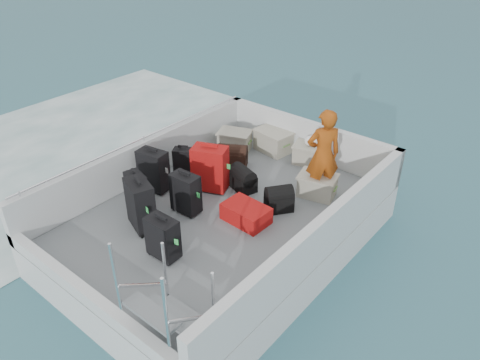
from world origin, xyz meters
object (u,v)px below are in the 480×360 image
at_px(suitcase_3, 141,205).
at_px(crate_3, 317,186).
at_px(suitcase_5, 210,169).
at_px(crate_0, 235,141).
at_px(suitcase_6, 163,238).
at_px(passenger, 323,155).
at_px(suitcase_2, 184,162).
at_px(suitcase_0, 137,192).
at_px(suitcase_1, 154,171).
at_px(suitcase_4, 186,194).
at_px(suitcase_8, 246,213).
at_px(crate_1, 273,142).
at_px(crate_2, 310,155).

relative_size(suitcase_3, crate_3, 1.35).
bearing_deg(suitcase_5, crate_0, 91.40).
distance_m(suitcase_3, suitcase_6, 0.78).
height_order(crate_3, passenger, passenger).
distance_m(suitcase_2, crate_3, 2.33).
distance_m(suitcase_0, crate_3, 2.87).
xyz_separation_m(suitcase_0, suitcase_1, (-0.24, 0.55, 0.05)).
height_order(suitcase_0, suitcase_1, suitcase_1).
relative_size(suitcase_4, suitcase_8, 0.95).
bearing_deg(suitcase_1, passenger, 26.42).
bearing_deg(suitcase_1, suitcase_3, -60.89).
distance_m(suitcase_3, suitcase_4, 0.73).
bearing_deg(crate_1, suitcase_3, -91.09).
distance_m(suitcase_4, suitcase_8, 0.97).
bearing_deg(suitcase_1, crate_0, 77.69).
bearing_deg(suitcase_3, crate_0, 121.47).
relative_size(suitcase_1, passenger, 0.47).
bearing_deg(suitcase_8, suitcase_0, 121.23).
bearing_deg(suitcase_6, crate_2, 87.06).
height_order(suitcase_3, crate_0, suitcase_3).
relative_size(suitcase_5, suitcase_8, 1.13).
xyz_separation_m(suitcase_0, passenger, (1.98, 2.13, 0.45)).
relative_size(suitcase_5, passenger, 0.51).
height_order(suitcase_4, suitcase_6, suitcase_4).
height_order(suitcase_1, suitcase_8, suitcase_1).
bearing_deg(suitcase_4, crate_0, 107.46).
distance_m(suitcase_5, suitcase_8, 1.11).
distance_m(suitcase_0, crate_2, 3.22).
xyz_separation_m(suitcase_0, suitcase_5, (0.47, 1.15, 0.07)).
bearing_deg(crate_3, crate_1, 151.15).
relative_size(suitcase_2, passenger, 0.34).
bearing_deg(crate_3, suitcase_6, -106.92).
distance_m(suitcase_0, passenger, 2.94).
bearing_deg(crate_0, suitcase_6, -66.99).
height_order(suitcase_3, crate_2, suitcase_3).
distance_m(suitcase_5, crate_2, 1.98).
height_order(suitcase_6, crate_2, suitcase_6).
bearing_deg(suitcase_5, suitcase_8, -40.56).
bearing_deg(crate_0, suitcase_8, -45.72).
xyz_separation_m(crate_0, passenger, (2.11, -0.36, 0.58)).
bearing_deg(crate_2, crate_1, -178.04).
bearing_deg(crate_2, crate_0, -161.97).
relative_size(suitcase_2, suitcase_6, 0.83).
bearing_deg(crate_1, suitcase_8, -63.94).
height_order(suitcase_3, crate_3, suitcase_3).
bearing_deg(suitcase_6, suitcase_0, 154.90).
xyz_separation_m(crate_3, passenger, (0.03, 0.03, 0.59)).
xyz_separation_m(crate_0, crate_3, (2.08, -0.38, -0.00)).
distance_m(crate_2, passenger, 1.23).
height_order(suitcase_1, suitcase_3, suitcase_3).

